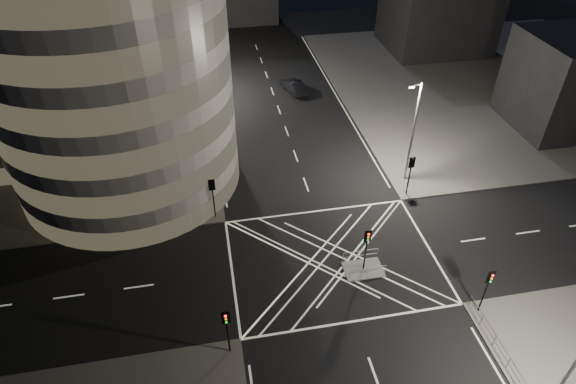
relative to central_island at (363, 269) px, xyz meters
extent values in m
plane|color=black|center=(-2.00, 1.50, -0.07)|extent=(120.00, 120.00, 0.00)
cube|color=#504D4B|center=(-31.00, 28.50, 0.00)|extent=(42.00, 42.00, 0.15)
cube|color=#504D4B|center=(27.00, 28.50, 0.00)|extent=(42.00, 42.00, 0.15)
cube|color=slate|center=(0.00, 0.00, 0.00)|extent=(3.00, 2.00, 0.15)
cylinder|color=gray|center=(-18.00, 15.50, 12.57)|extent=(20.00, 20.00, 25.00)
cube|color=gray|center=(-28.00, 25.50, 12.57)|extent=(20.00, 18.00, 25.00)
cube|color=black|center=(28.00, 17.50, 5.08)|extent=(10.00, 10.00, 10.00)
cylinder|color=black|center=(-12.50, 10.50, 1.94)|extent=(0.32, 0.32, 3.72)
ellipsoid|color=black|center=(-12.50, 10.50, 4.99)|extent=(4.33, 4.33, 4.98)
cylinder|color=black|center=(-12.50, 16.50, 1.94)|extent=(0.32, 0.32, 3.73)
ellipsoid|color=black|center=(-12.50, 16.50, 4.89)|extent=(3.97, 3.97, 4.57)
cylinder|color=black|center=(-12.50, 22.50, 2.00)|extent=(0.32, 0.32, 3.85)
ellipsoid|color=black|center=(-12.50, 22.50, 5.12)|extent=(4.37, 4.37, 5.02)
cylinder|color=black|center=(-12.50, 28.50, 1.65)|extent=(0.32, 0.32, 3.15)
ellipsoid|color=black|center=(-12.50, 28.50, 4.61)|extent=(5.05, 5.05, 5.80)
cylinder|color=black|center=(-12.50, 34.50, 1.64)|extent=(0.32, 0.32, 3.13)
ellipsoid|color=black|center=(-12.50, 34.50, 4.17)|extent=(3.50, 3.50, 4.02)
cylinder|color=black|center=(-10.80, 8.30, 1.57)|extent=(0.12, 0.12, 3.00)
cube|color=black|center=(-10.80, 8.30, 3.52)|extent=(0.28, 0.22, 0.90)
cube|color=black|center=(-10.80, 8.30, 3.52)|extent=(0.55, 0.04, 1.10)
cylinder|color=black|center=(-10.80, -5.30, 1.57)|extent=(0.12, 0.12, 3.00)
cube|color=black|center=(-10.80, -5.30, 3.52)|extent=(0.28, 0.22, 0.90)
cube|color=black|center=(-10.80, -5.30, 3.52)|extent=(0.55, 0.04, 1.10)
cylinder|color=black|center=(6.80, 8.30, 1.57)|extent=(0.12, 0.12, 3.00)
cube|color=black|center=(6.80, 8.30, 3.52)|extent=(0.28, 0.22, 0.90)
cube|color=black|center=(6.80, 8.30, 3.52)|extent=(0.55, 0.04, 1.10)
cylinder|color=black|center=(6.80, -5.30, 1.57)|extent=(0.12, 0.12, 3.00)
cube|color=black|center=(6.80, -5.30, 3.52)|extent=(0.28, 0.22, 0.90)
cube|color=black|center=(6.80, -5.30, 3.52)|extent=(0.55, 0.04, 1.10)
cylinder|color=black|center=(0.00, 0.00, 1.57)|extent=(0.12, 0.12, 3.00)
cube|color=black|center=(0.00, 0.00, 3.52)|extent=(0.28, 0.22, 0.90)
cube|color=black|center=(0.00, 0.00, 3.52)|extent=(0.55, 0.04, 1.10)
cylinder|color=slate|center=(-11.50, 13.50, 5.08)|extent=(0.20, 0.20, 10.00)
cylinder|color=slate|center=(-11.05, 13.50, 9.93)|extent=(0.90, 0.10, 0.10)
cube|color=slate|center=(-10.60, 13.50, 9.83)|extent=(0.50, 0.25, 0.18)
cube|color=white|center=(-10.60, 13.50, 9.72)|extent=(0.42, 0.20, 0.05)
cylinder|color=slate|center=(-11.50, 31.50, 5.08)|extent=(0.20, 0.20, 10.00)
cylinder|color=slate|center=(-11.05, 31.50, 9.93)|extent=(0.90, 0.10, 0.10)
cube|color=slate|center=(-10.60, 31.50, 9.83)|extent=(0.50, 0.25, 0.18)
cube|color=white|center=(-10.60, 31.50, 9.72)|extent=(0.42, 0.20, 0.05)
cylinder|color=slate|center=(7.50, 10.50, 5.08)|extent=(0.20, 0.20, 10.00)
cylinder|color=slate|center=(7.05, 10.50, 9.93)|extent=(0.90, 0.10, 0.10)
cube|color=slate|center=(6.60, 10.50, 9.83)|extent=(0.50, 0.25, 0.18)
cube|color=white|center=(6.60, 10.50, 9.72)|extent=(0.42, 0.20, 0.05)
cube|color=slate|center=(6.30, -10.65, 0.62)|extent=(0.06, 11.70, 1.10)
cube|color=slate|center=(0.00, -0.90, 0.62)|extent=(2.80, 0.06, 1.10)
cube|color=slate|center=(0.00, 0.90, 0.62)|extent=(2.80, 0.06, 1.10)
imported|color=black|center=(0.70, 30.80, 0.70)|extent=(2.82, 4.98, 1.55)
camera|label=1|loc=(-10.47, -24.01, 27.72)|focal=30.00mm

